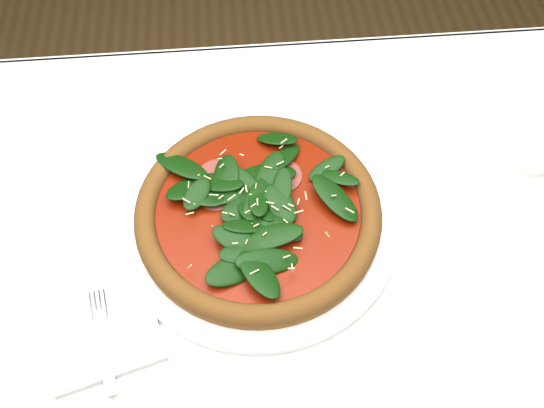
{
  "coord_description": "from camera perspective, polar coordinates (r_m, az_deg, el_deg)",
  "views": [
    {
      "loc": [
        0.05,
        -0.38,
        1.43
      ],
      "look_at": [
        0.09,
        0.07,
        0.77
      ],
      "focal_mm": 40.0,
      "sensor_mm": 36.0,
      "label": 1
    }
  ],
  "objects": [
    {
      "name": "dining_table",
      "position": [
        0.87,
        -5.42,
        -8.66
      ],
      "size": [
        1.21,
        0.81,
        0.75
      ],
      "color": "silver",
      "rests_on": "ground"
    },
    {
      "name": "saucer_far",
      "position": [
        0.96,
        22.37,
        6.08
      ],
      "size": [
        0.15,
        0.15,
        0.01
      ],
      "color": "white",
      "rests_on": "dining_table"
    },
    {
      "name": "pizza",
      "position": [
        0.78,
        -1.31,
        -0.5
      ],
      "size": [
        0.41,
        0.41,
        0.04
      ],
      "rotation": [
        0.0,
        0.0,
        -0.32
      ],
      "color": "#9C6725",
      "rests_on": "plate"
    },
    {
      "name": "fork",
      "position": [
        0.75,
        -15.66,
        -11.58
      ],
      "size": [
        0.04,
        0.13,
        0.0
      ],
      "rotation": [
        0.0,
        0.0,
        0.2
      ],
      "color": "silver",
      "rests_on": "napkin"
    },
    {
      "name": "napkin",
      "position": [
        0.75,
        -15.29,
        -13.44
      ],
      "size": [
        0.14,
        0.09,
        0.01
      ],
      "primitive_type": "cube",
      "rotation": [
        0.0,
        0.0,
        0.27
      ],
      "color": "silver",
      "rests_on": "dining_table"
    },
    {
      "name": "plate",
      "position": [
        0.8,
        -1.28,
        -1.34
      ],
      "size": [
        0.37,
        0.37,
        0.02
      ],
      "color": "white",
      "rests_on": "dining_table"
    }
  ]
}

